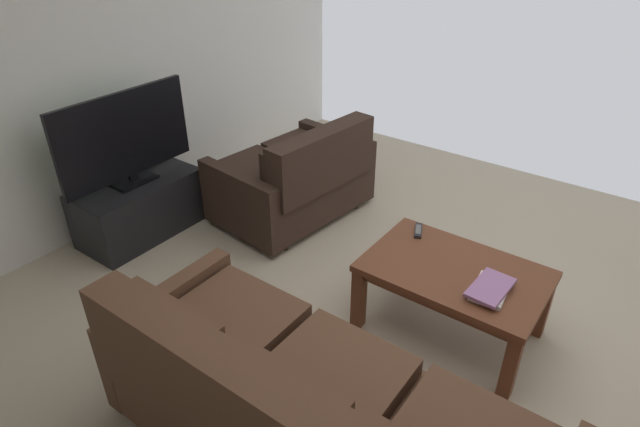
% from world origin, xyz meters
% --- Properties ---
extents(ground_plane, '(5.37, 5.10, 0.01)m').
position_xyz_m(ground_plane, '(0.00, 0.00, -0.00)').
color(ground_plane, '#B7A88E').
extents(wall_right, '(0.12, 5.10, 2.75)m').
position_xyz_m(wall_right, '(2.69, 0.00, 1.37)').
color(wall_right, white).
rests_on(wall_right, ground).
extents(sofa_main, '(2.06, 0.86, 0.86)m').
position_xyz_m(sofa_main, '(0.01, 1.15, 0.36)').
color(sofa_main, black).
rests_on(sofa_main, ground).
extents(loveseat_near, '(0.94, 1.28, 0.82)m').
position_xyz_m(loveseat_near, '(1.47, -0.62, 0.35)').
color(loveseat_near, black).
rests_on(loveseat_near, ground).
extents(coffee_table, '(1.01, 0.66, 0.46)m').
position_xyz_m(coffee_table, '(-0.10, -0.09, 0.39)').
color(coffee_table, brown).
rests_on(coffee_table, ground).
extents(tv_stand, '(0.48, 0.92, 0.45)m').
position_xyz_m(tv_stand, '(2.29, 0.30, 0.22)').
color(tv_stand, black).
rests_on(tv_stand, ground).
extents(flat_tv, '(0.20, 1.07, 0.68)m').
position_xyz_m(flat_tv, '(2.29, 0.30, 0.81)').
color(flat_tv, black).
rests_on(flat_tv, tv_stand).
extents(book_stack, '(0.20, 0.31, 0.04)m').
position_xyz_m(book_stack, '(-0.33, -0.00, 0.48)').
color(book_stack, silver).
rests_on(book_stack, coffee_table).
extents(tv_remote, '(0.11, 0.16, 0.02)m').
position_xyz_m(tv_remote, '(0.25, -0.31, 0.47)').
color(tv_remote, black).
rests_on(tv_remote, coffee_table).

